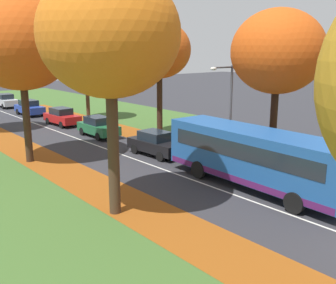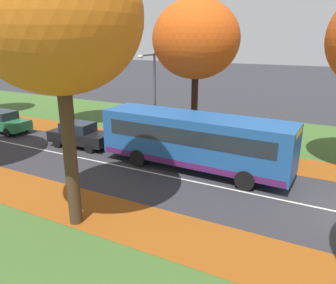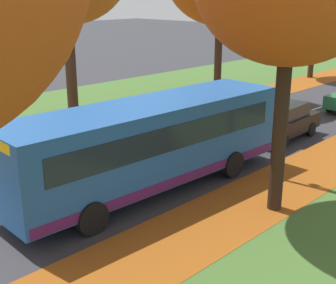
% 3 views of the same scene
% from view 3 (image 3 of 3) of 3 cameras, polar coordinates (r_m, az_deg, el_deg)
% --- Properties ---
extents(grass_verge_left, '(12.00, 90.00, 0.01)m').
position_cam_3_polar(grass_verge_left, '(31.74, 0.90, 6.22)').
color(grass_verge_left, '#3D6028').
rests_on(grass_verge_left, ground).
extents(leaf_litter_left, '(2.80, 60.00, 0.00)m').
position_cam_3_polar(leaf_litter_left, '(24.44, -1.02, 2.70)').
color(leaf_litter_left, '#8C4714').
rests_on(leaf_litter_left, grass_verge_left).
extents(leaf_litter_right, '(2.80, 60.00, 0.00)m').
position_cam_3_polar(leaf_litter_right, '(19.28, 18.53, -2.44)').
color(leaf_litter_right, '#8C4714').
rests_on(leaf_litter_right, grass_verge_right).
extents(road_centre_line, '(0.12, 80.00, 0.01)m').
position_cam_3_polar(road_centre_line, '(26.41, 15.51, 3.18)').
color(road_centre_line, silver).
rests_on(road_centre_line, ground).
extents(streetlamp_right, '(1.89, 0.28, 6.00)m').
position_cam_3_polar(streetlamp_right, '(16.48, 12.65, 8.16)').
color(streetlamp_right, '#47474C').
rests_on(streetlamp_right, ground).
extents(bus, '(2.92, 10.48, 2.98)m').
position_cam_3_polar(bus, '(15.37, -2.19, 0.09)').
color(bus, '#1E5199').
rests_on(bus, ground).
extents(car_black_lead, '(1.93, 4.27, 1.62)m').
position_cam_3_polar(car_black_lead, '(21.76, 13.82, 2.47)').
color(car_black_lead, black).
rests_on(car_black_lead, ground).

